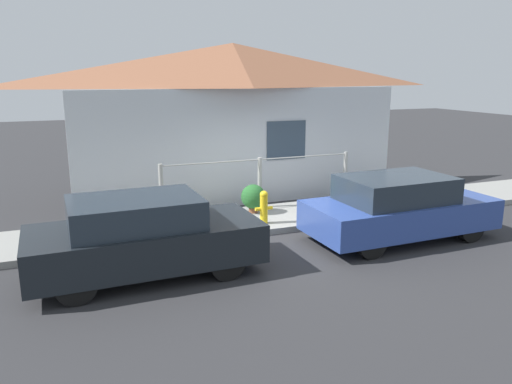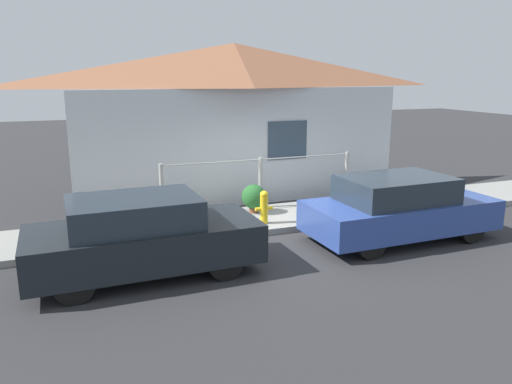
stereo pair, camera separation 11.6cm
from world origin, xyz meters
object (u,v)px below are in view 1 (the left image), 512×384
(car_left, at_px, (143,237))
(potted_plant_near_hydrant, at_px, (253,197))
(car_right, at_px, (399,208))
(fire_hydrant, at_px, (264,206))

(car_left, distance_m, potted_plant_near_hydrant, 3.87)
(car_left, relative_size, potted_plant_near_hydrant, 5.71)
(car_right, height_order, potted_plant_near_hydrant, car_right)
(car_right, relative_size, fire_hydrant, 5.38)
(fire_hydrant, bearing_deg, car_right, -34.59)
(car_right, relative_size, potted_plant_near_hydrant, 5.84)
(car_right, height_order, fire_hydrant, car_right)
(car_right, distance_m, fire_hydrant, 2.83)
(car_right, distance_m, potted_plant_near_hydrant, 3.34)
(car_left, bearing_deg, potted_plant_near_hydrant, 38.98)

